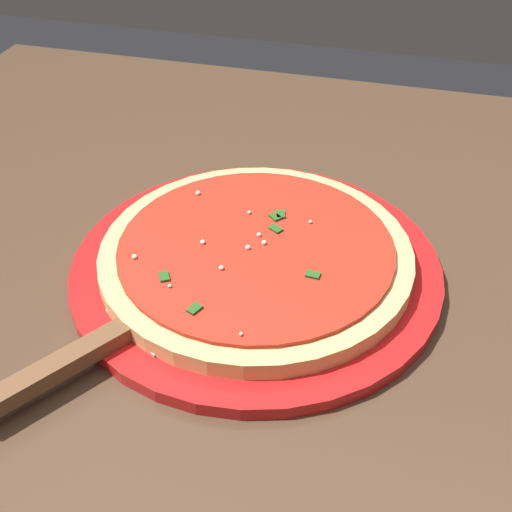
% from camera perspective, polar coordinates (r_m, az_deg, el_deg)
% --- Properties ---
extents(restaurant_table, '(1.08, 0.81, 0.76)m').
position_cam_1_polar(restaurant_table, '(0.74, 2.32, -7.73)').
color(restaurant_table, black).
rests_on(restaurant_table, ground_plane).
extents(serving_plate, '(0.34, 0.34, 0.01)m').
position_cam_1_polar(serving_plate, '(0.61, 0.00, -1.00)').
color(serving_plate, red).
rests_on(serving_plate, restaurant_table).
extents(pizza, '(0.28, 0.28, 0.02)m').
position_cam_1_polar(pizza, '(0.61, -0.00, 0.16)').
color(pizza, '#DBB26B').
rests_on(pizza, serving_plate).
extents(pizza_server, '(0.16, 0.21, 0.01)m').
position_cam_1_polar(pizza_server, '(0.54, -13.05, -7.39)').
color(pizza_server, silver).
rests_on(pizza_server, serving_plate).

